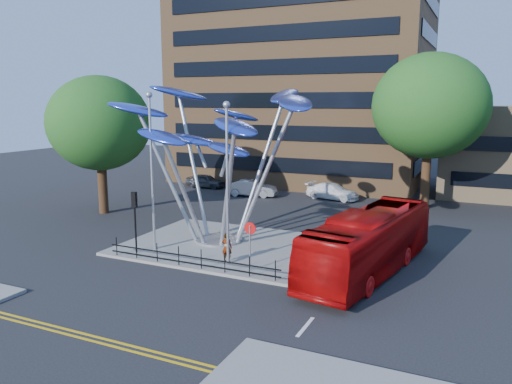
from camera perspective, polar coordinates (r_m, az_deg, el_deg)
The scene contains 18 objects.
ground at distance 24.03m, azimuth -7.70°, elevation -10.33°, with size 120.00×120.00×0.00m, color black.
traffic_island at distance 29.39m, azimuth -3.02°, elevation -6.20°, with size 12.00×9.00×0.15m, color slate.
double_yellow_near at distance 19.68m, azimuth -17.51°, elevation -15.58°, with size 40.00×0.12×0.01m, color gold.
double_yellow_far at distance 19.48m, azimuth -18.12°, elevation -15.89°, with size 40.00×0.12×0.01m, color gold.
brick_tower at distance 54.42m, azimuth 5.42°, elevation 17.26°, with size 25.00×15.00×30.00m, color brown.
tree_right at distance 41.06m, azimuth 19.27°, elevation 9.24°, with size 8.80×8.80×12.11m.
tree_left at distance 39.05m, azimuth -17.49°, elevation 7.48°, with size 7.60×7.60×10.32m.
leaf_sculpture at distance 29.32m, azimuth -4.38°, elevation 7.26°, with size 12.72×9.54×9.51m.
street_lamp_left at distance 28.11m, azimuth -11.87°, elevation 3.83°, with size 0.36×0.36×8.80m.
street_lamp_right at distance 25.04m, azimuth -3.32°, elevation 2.65°, with size 0.36×0.36×8.30m.
traffic_light_island at distance 28.07m, azimuth -13.70°, elevation -1.93°, with size 0.28×0.18×3.42m.
no_entry_sign_island at distance 24.62m, azimuth -0.68°, elevation -5.27°, with size 0.60×0.10×2.45m.
pedestrian_railing_front at distance 25.71m, azimuth -7.57°, elevation -7.62°, with size 10.00×0.06×1.00m.
red_bus at distance 25.37m, azimuth 12.82°, elevation -5.63°, with size 2.64×11.29×3.14m, color #9F0707.
pedestrian at distance 26.16m, azimuth -3.35°, elevation -6.35°, with size 0.57×0.38×1.57m, color gray.
parked_car_left at distance 49.35m, azimuth -5.78°, elevation 1.28°, with size 1.60×3.97×1.35m, color #38393F.
parked_car_mid at distance 44.66m, azimuth -0.49°, elevation 0.45°, with size 1.57×4.49×1.48m, color #A2A3A9.
parked_car_right at distance 43.89m, azimuth 8.74°, elevation 0.07°, with size 1.90×4.67×1.35m, color white.
Camera 1 is at (12.27, -18.84, 8.47)m, focal length 35.00 mm.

